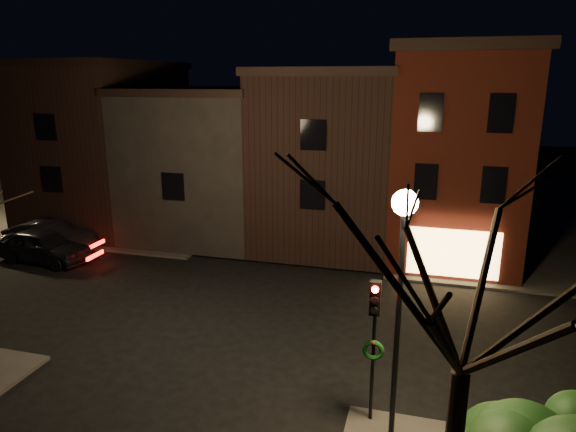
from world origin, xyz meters
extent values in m
plane|color=black|center=(0.00, 0.00, 0.00)|extent=(120.00, 120.00, 0.00)
cube|color=#2D2B28|center=(-20.00, 20.00, 0.06)|extent=(30.00, 30.00, 0.12)
cube|color=#4F170E|center=(8.00, 9.50, 5.12)|extent=(6.00, 8.00, 10.00)
cube|color=black|center=(8.00, 9.50, 10.37)|extent=(6.50, 8.50, 0.50)
cube|color=#FFCA72|center=(8.00, 5.45, 1.42)|extent=(4.00, 0.12, 2.20)
cube|color=black|center=(1.50, 10.50, 4.62)|extent=(7.00, 10.00, 9.00)
cube|color=black|center=(1.50, 10.50, 9.32)|extent=(7.30, 10.30, 0.40)
cube|color=black|center=(-5.75, 10.50, 4.12)|extent=(7.50, 10.00, 8.00)
cube|color=black|center=(-5.75, 10.50, 8.32)|extent=(7.80, 10.30, 0.40)
cube|color=black|center=(-13.00, 10.50, 4.87)|extent=(7.00, 10.00, 9.50)
cube|color=black|center=(-13.00, 10.50, 9.82)|extent=(7.30, 10.30, 0.40)
cylinder|color=black|center=(6.20, -6.00, 3.12)|extent=(0.14, 0.14, 6.00)
sphere|color=#FFD18C|center=(6.20, -6.00, 6.30)|extent=(0.60, 0.60, 0.60)
cylinder|color=black|center=(5.60, -5.40, 2.12)|extent=(0.10, 0.10, 4.00)
cube|color=black|center=(5.60, -5.58, 3.72)|extent=(0.28, 0.22, 0.90)
cylinder|color=#FF0C07|center=(5.60, -5.70, 4.00)|extent=(0.18, 0.06, 0.18)
cylinder|color=black|center=(5.60, -5.70, 3.72)|extent=(0.18, 0.06, 0.18)
cylinder|color=black|center=(5.60, -5.70, 3.44)|extent=(0.18, 0.06, 0.18)
torus|color=#0C380F|center=(5.60, -5.49, 2.22)|extent=(0.58, 0.14, 0.58)
sphere|color=#990C0C|center=(5.60, -5.51, 2.44)|extent=(0.12, 0.12, 0.12)
imported|color=black|center=(-11.80, 2.91, 0.84)|extent=(5.13, 2.46, 1.69)
imported|color=black|center=(-12.68, 4.45, 0.81)|extent=(4.93, 1.75, 1.62)
camera|label=1|loc=(6.64, -17.54, 9.01)|focal=32.00mm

